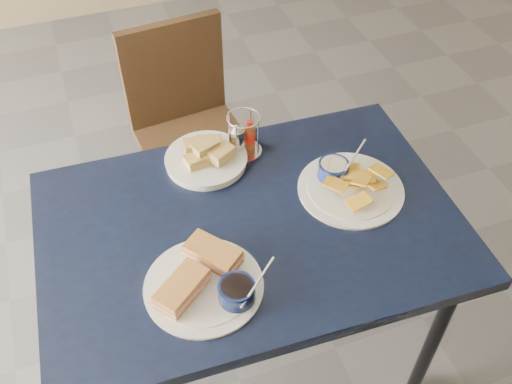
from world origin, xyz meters
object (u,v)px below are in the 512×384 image
object	(u,v)px
condiment_caddy	(242,137)
dining_table	(251,239)
chair_far	(188,116)
bread_basket	(206,157)
sandwich_plate	(207,280)
plantain_plate	(346,182)

from	to	relation	value
condiment_caddy	dining_table	bearing A→B (deg)	-104.44
dining_table	chair_far	size ratio (longest dim) A/B	1.35
dining_table	bread_basket	bearing A→B (deg)	99.54
chair_far	dining_table	bearing A→B (deg)	-91.57
chair_far	sandwich_plate	size ratio (longest dim) A/B	2.76
plantain_plate	condiment_caddy	xyz separation A→B (m)	(-0.23, 0.25, 0.04)
dining_table	plantain_plate	size ratio (longest dim) A/B	3.83
chair_far	condiment_caddy	bearing A→B (deg)	-84.76
sandwich_plate	dining_table	bearing A→B (deg)	43.25
chair_far	sandwich_plate	world-z (taller)	sandwich_plate
bread_basket	condiment_caddy	world-z (taller)	condiment_caddy
sandwich_plate	chair_far	bearing A→B (deg)	79.00
chair_far	bread_basket	size ratio (longest dim) A/B	3.56
sandwich_plate	condiment_caddy	size ratio (longest dim) A/B	2.30
bread_basket	condiment_caddy	bearing A→B (deg)	5.90
dining_table	chair_far	bearing A→B (deg)	88.43
plantain_plate	bread_basket	size ratio (longest dim) A/B	1.26
bread_basket	condiment_caddy	xyz separation A→B (m)	(0.12, 0.01, 0.03)
chair_far	bread_basket	distance (m)	0.63
dining_table	condiment_caddy	bearing A→B (deg)	75.56
chair_far	plantain_plate	distance (m)	0.88
sandwich_plate	condiment_caddy	world-z (taller)	condiment_caddy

